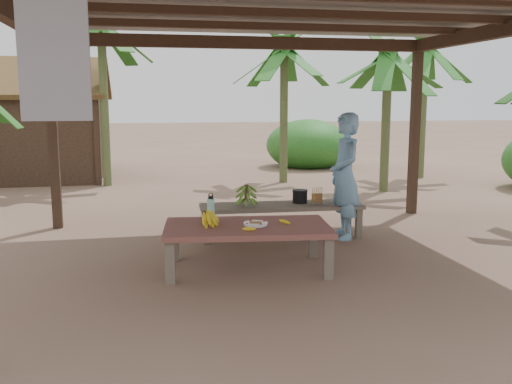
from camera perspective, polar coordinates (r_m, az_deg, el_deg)
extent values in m
plane|color=brown|center=(6.75, 2.46, -6.80)|extent=(80.00, 80.00, 0.00)
cube|color=black|center=(8.70, -19.63, 5.33)|extent=(0.13, 0.13, 2.70)
cube|color=black|center=(9.65, 15.59, 5.86)|extent=(0.13, 0.13, 2.70)
cube|color=black|center=(8.78, -1.12, 14.71)|extent=(5.80, 0.14, 0.18)
cube|color=black|center=(6.47, -23.27, 15.94)|extent=(0.14, 4.80, 0.18)
cube|color=black|center=(7.70, 24.02, 14.70)|extent=(0.14, 4.80, 0.18)
cube|color=slate|center=(6.57, 2.64, 18.48)|extent=(6.60, 5.60, 0.06)
cube|color=slate|center=(4.04, -19.54, 12.76)|extent=(0.45, 0.05, 0.85)
cube|color=brown|center=(5.93, -8.58, -6.98)|extent=(0.11, 0.11, 0.44)
cube|color=brown|center=(6.05, 7.23, -6.62)|extent=(0.11, 0.11, 0.44)
cube|color=brown|center=(6.73, -8.16, -4.98)|extent=(0.11, 0.11, 0.44)
cube|color=brown|center=(6.84, 5.74, -4.71)|extent=(0.11, 0.11, 0.44)
cube|color=maroon|center=(6.27, -0.90, -3.60)|extent=(1.90, 1.19, 0.06)
cube|color=brown|center=(7.46, -4.91, -3.68)|extent=(0.08, 0.08, 0.40)
cube|color=brown|center=(7.87, 10.23, -3.10)|extent=(0.08, 0.08, 0.40)
cube|color=brown|center=(7.90, -5.16, -2.94)|extent=(0.08, 0.08, 0.40)
cube|color=brown|center=(8.30, 9.19, -2.44)|extent=(0.08, 0.08, 0.40)
cube|color=brown|center=(7.77, 2.53, -1.43)|extent=(2.22, 0.68, 0.05)
cylinder|color=white|center=(6.25, -0.04, -3.31)|extent=(0.25, 0.25, 0.01)
cylinder|color=white|center=(6.25, -0.04, -3.17)|extent=(0.27, 0.27, 0.02)
cube|color=brown|center=(6.25, -0.04, -3.11)|extent=(0.15, 0.11, 0.02)
ellipsoid|color=yellow|center=(5.99, -0.70, -3.71)|extent=(0.17, 0.08, 0.04)
ellipsoid|color=yellow|center=(6.34, 2.89, -2.98)|extent=(0.13, 0.15, 0.04)
cylinder|color=#44D6C0|center=(6.56, -4.54, -1.71)|extent=(0.08, 0.08, 0.24)
cylinder|color=black|center=(6.54, -4.55, -0.55)|extent=(0.06, 0.06, 0.03)
torus|color=black|center=(6.53, -4.55, -0.29)|extent=(0.05, 0.01, 0.05)
cylinder|color=black|center=(7.90, 4.41, -0.46)|extent=(0.20, 0.20, 0.17)
imported|color=#699CC7|center=(7.74, 8.87, 1.59)|extent=(0.41, 0.62, 1.70)
cube|color=black|center=(14.62, -23.05, 5.14)|extent=(4.00, 3.00, 2.00)
cube|color=brown|center=(13.77, -24.12, 10.49)|extent=(4.40, 1.73, 1.00)
cube|color=brown|center=(15.44, -22.73, 10.36)|extent=(4.40, 1.73, 1.00)
cylinder|color=#596638|center=(11.83, 12.85, 6.71)|extent=(0.18, 0.18, 2.77)
cylinder|color=#596638|center=(12.84, 2.80, 7.62)|extent=(0.18, 0.18, 3.00)
cylinder|color=#596638|center=(12.74, -14.93, 8.36)|extent=(0.18, 0.18, 3.47)
cylinder|color=#596638|center=(14.16, 16.32, 7.60)|extent=(0.18, 0.18, 3.09)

